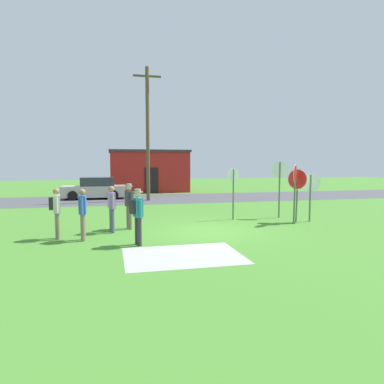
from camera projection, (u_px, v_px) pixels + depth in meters
The scene contains 16 objects.
ground_plane at pixel (210, 231), 12.75m from camera, with size 80.00×80.00×0.00m, color #47842D.
street_asphalt at pixel (163, 199), 24.20m from camera, with size 60.00×6.40×0.01m, color #4C4C51.
concrete_path at pixel (183, 255), 9.44m from camera, with size 3.20×2.40×0.01m, color #ADAAA3.
building_background at pixel (148, 171), 30.64m from camera, with size 6.74×5.12×3.58m.
utility_pole at pixel (148, 132), 22.67m from camera, with size 1.80×0.24×8.71m.
parked_car_on_street at pixel (95, 189), 24.12m from camera, with size 4.34×2.10×1.51m.
stop_sign_low_front at pixel (280, 179), 15.76m from camera, with size 0.70×0.37×2.60m.
stop_sign_center_cluster at pixel (233, 186), 15.27m from camera, with size 0.60×0.16×2.29m.
stop_sign_rear_right at pixel (295, 183), 14.22m from camera, with size 0.48×0.59×2.46m.
stop_sign_rear_left at pixel (297, 185), 14.63m from camera, with size 0.55×0.74×2.27m.
stop_sign_leaning_right at pixel (310, 189), 14.74m from camera, with size 0.67×0.44×2.08m.
person_in_blue at pixel (83, 212), 11.19m from camera, with size 0.23×0.57×1.69m.
person_near_signs at pixel (112, 206), 12.47m from camera, with size 0.28×0.56×1.69m.
person_in_dark_shirt at pixel (137, 213), 10.53m from camera, with size 0.42×0.56×1.74m.
person_with_sunhat at pixel (129, 203), 13.13m from camera, with size 0.32×0.55×1.74m.
person_on_left at pixel (56, 210), 11.40m from camera, with size 0.39×0.56×1.69m.
Camera 1 is at (-3.49, -12.10, 2.54)m, focal length 32.34 mm.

